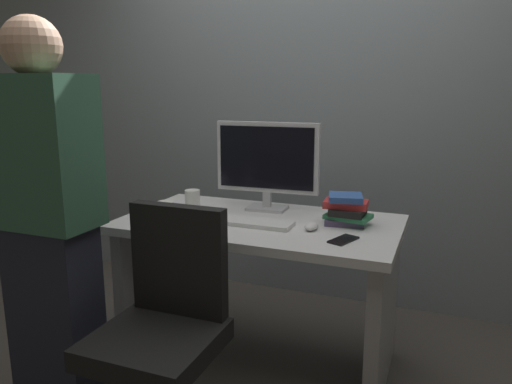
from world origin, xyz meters
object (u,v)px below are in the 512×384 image
office_chair (164,344)px  person_at_desk (48,228)px  cup_near_keyboard (166,211)px  cup_by_monitor (193,199)px  book_stack (346,210)px  desk (260,267)px  monitor (267,161)px  keyboard (247,222)px  mouse (311,226)px  cell_phone (343,240)px

office_chair → person_at_desk: person_at_desk is taller
office_chair → cup_near_keyboard: 0.69m
cup_by_monitor → book_stack: (0.82, -0.03, 0.02)m
desk → cup_by_monitor: size_ratio=13.85×
monitor → cup_near_keyboard: monitor is taller
cup_near_keyboard → cup_by_monitor: bearing=92.2°
book_stack → person_at_desk: bearing=-142.4°
keyboard → mouse: size_ratio=4.30×
office_chair → keyboard: size_ratio=2.19×
cup_near_keyboard → cup_by_monitor: size_ratio=1.02×
monitor → cup_by_monitor: bearing=-164.8°
office_chair → keyboard: office_chair is taller
keyboard → cup_near_keyboard: (-0.38, -0.09, 0.04)m
mouse → office_chair: bearing=-122.4°
desk → keyboard: (-0.03, -0.08, 0.25)m
office_chair → cup_near_keyboard: (-0.29, 0.51, 0.37)m
office_chair → monitor: bearing=84.6°
mouse → desk: bearing=167.1°
desk → office_chair: 0.70m
keyboard → cup_near_keyboard: bearing=-166.6°
office_chair → monitor: monitor is taller
monitor → office_chair: bearing=-95.4°
desk → mouse: mouse is taller
monitor → cup_near_keyboard: size_ratio=5.54×
office_chair → cup_by_monitor: 0.92m
desk → book_stack: size_ratio=5.87×
cup_near_keyboard → cell_phone: bearing=0.7°
desk → cell_phone: size_ratio=9.19×
mouse → cup_by_monitor: (-0.69, 0.16, 0.03)m
person_at_desk → cup_by_monitor: 0.84m
desk → mouse: bearing=-12.9°
keyboard → cell_phone: (0.47, -0.08, -0.01)m
monitor → book_stack: monitor is taller
cup_near_keyboard → cup_by_monitor: cup_near_keyboard is taller
person_at_desk → keyboard: size_ratio=3.81×
cup_by_monitor → office_chair: bearing=-69.4°
keyboard → desk: bearing=70.0°
desk → cup_near_keyboard: cup_near_keyboard is taller
cup_near_keyboard → book_stack: book_stack is taller
monitor → cup_near_keyboard: (-0.37, -0.38, -0.21)m
person_at_desk → cup_near_keyboard: size_ratio=16.79×
office_chair → desk: bearing=79.7°
desk → monitor: monitor is taller
desk → mouse: (0.27, -0.06, 0.26)m
cup_by_monitor → monitor: bearing=15.2°
keyboard → cup_by_monitor: 0.44m
keyboard → office_chair: bearing=-99.3°
keyboard → mouse: mouse is taller
monitor → keyboard: bearing=-88.0°
monitor → person_at_desk: bearing=-122.3°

